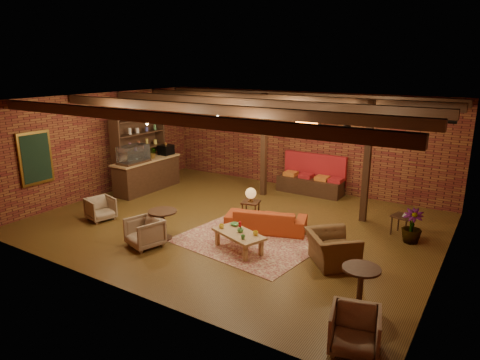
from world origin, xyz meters
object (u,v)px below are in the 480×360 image
Objects in this scene: armchair_a at (101,208)px; round_table_right at (361,281)px; armchair_b at (145,231)px; side_table_book at (403,217)px; armchair_far at (355,329)px; sofa at (266,220)px; armchair_right at (332,243)px; round_table_left at (163,220)px; plant_tall at (416,193)px; coffee_table at (239,234)px; side_table_lamp at (251,196)px.

round_table_right reaches higher than armchair_a.
side_table_book is (4.84, 3.88, 0.09)m from armchair_b.
sofa is at bearing 120.35° from armchair_far.
armchair_right is (2.06, -0.87, 0.17)m from sofa.
armchair_far is (5.18, -1.60, -0.12)m from round_table_left.
armchair_a is 1.23× the size of side_table_book.
round_table_right is 0.31× the size of plant_tall.
round_table_right is 3.49m from plant_tall.
round_table_left is at bearing 148.35° from armchair_far.
side_table_book is (4.77, 3.33, -0.02)m from round_table_left.
round_table_right is (3.02, -0.87, 0.13)m from coffee_table.
armchair_b is (-1.94, -0.97, -0.01)m from coffee_table.
side_table_lamp is 4.04m from plant_tall.
armchair_right is 1.92× the size of side_table_book.
armchair_b is at bearing 67.90° from armchair_right.
sofa is at bearing -159.84° from plant_tall.
armchair_b is 1.02× the size of armchair_far.
coffee_table is 1.31× the size of armchair_right.
sofa is 4.48m from armchair_a.
armchair_right reaches higher than side_table_lamp.
armchair_far is (0.29, -1.16, -0.14)m from round_table_right.
plant_tall is (3.24, 1.19, 0.93)m from sofa.
armchair_a is at bearing 178.02° from round_table_left.
side_table_lamp is (-0.73, 1.75, 0.32)m from coffee_table.
sofa is 3.00m from armchair_b.
armchair_right is 0.43× the size of plant_tall.
sofa is 2.81× the size of round_table_left.
armchair_right reaches higher than coffee_table.
armchair_far is at bearing -88.49° from plant_tall.
side_table_lamp reaches higher than armchair_a.
round_table_right is (3.76, -2.61, -0.19)m from side_table_lamp.
plant_tall is at bearing 77.05° from armchair_far.
side_table_book is at bearing 34.91° from round_table_left.
coffee_table is at bearing -70.80° from armchair_a.
armchair_far is at bearing 165.11° from armchair_right.
side_table_lamp is at bearing 82.86° from armchair_b.
round_table_right is (3.07, -2.22, 0.22)m from sofa.
side_table_lamp reaches higher than side_table_book.
armchair_far is at bearing -76.15° from round_table_right.
armchair_right is 1.45× the size of armchair_far.
armchair_right is at bearing 36.95° from armchair_b.
armchair_a is (-4.19, -0.34, -0.04)m from coffee_table.
side_table_book is 0.89m from plant_tall.
armchair_a is 6.26m from armchair_right.
round_table_left is 1.30× the size of side_table_book.
sofa is at bearing 91.93° from coffee_table.
armchair_a is (-4.14, -1.69, 0.04)m from sofa.
armchair_b is 6.27m from plant_tall.
side_table_lamp is 3.82m from side_table_book.
coffee_table is at bearing -67.19° from side_table_lamp.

